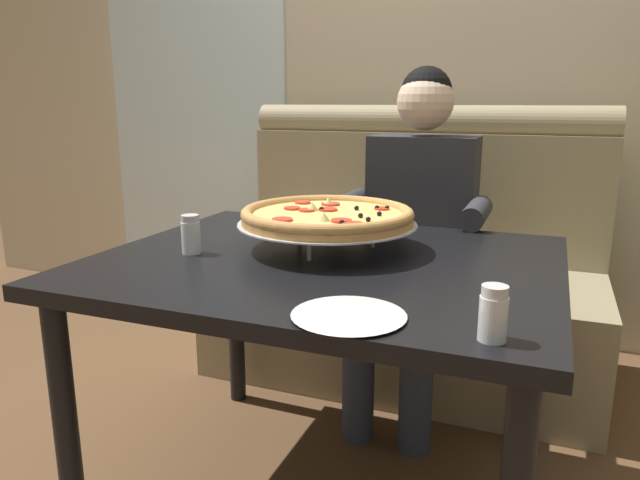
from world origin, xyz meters
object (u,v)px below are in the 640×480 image
Objects in this scene: shaker_oregano at (493,317)px; booth_bench at (406,279)px; dining_table at (326,287)px; patio_chair at (293,194)px; pizza at (327,216)px; plate_near_left at (349,313)px; diner_main at (416,221)px; shaker_parmesan at (191,237)px.

booth_bench is at bearing 108.86° from shaker_oregano.
dining_table is 0.64m from shaker_oregano.
patio_chair is at bearing 116.18° from dining_table.
shaker_oregano is at bearing -41.25° from dining_table.
booth_bench is 0.98m from pizza.
shaker_oregano reaches higher than plate_near_left.
patio_chair is at bearing 130.98° from booth_bench.
booth_bench is 0.42m from diner_main.
diner_main is at bearing -71.33° from booth_bench.
diner_main is at bearing 60.41° from shaker_parmesan.
dining_table is 2.39× the size of pizza.
pizza is (-0.12, -0.61, 0.12)m from diner_main.
diner_main reaches higher than dining_table.
booth_bench is at bearing 87.99° from pizza.
diner_main is 1.48× the size of patio_chair.
pizza is 2.41m from patio_chair.
pizza is 4.69× the size of shaker_parmesan.
booth_bench is at bearing -49.02° from patio_chair.
booth_bench is 1.68m from patio_chair.
pizza is 2.22× the size of plate_near_left.
plate_near_left is (-0.27, 0.01, -0.03)m from shaker_oregano.
patio_chair reaches higher than shaker_oregano.
diner_main reaches higher than patio_chair.
dining_table is 1.41× the size of patio_chair.
shaker_oregano is at bearing -2.60° from plate_near_left.
shaker_parmesan is (-0.36, -1.06, 0.39)m from booth_bench.
diner_main is at bearing 78.83° from pizza.
booth_bench reaches higher than dining_table.
shaker_oregano is 0.44× the size of plate_near_left.
plate_near_left is at bearing -28.60° from shaker_parmesan.
shaker_parmesan is 0.64m from plate_near_left.
booth_bench is at bearing 71.18° from shaker_parmesan.
diner_main reaches higher than plate_near_left.
diner_main reaches higher than shaker_oregano.
plate_near_left is at bearing -63.35° from dining_table.
diner_main is 0.92m from shaker_parmesan.
booth_bench is 1.43m from plate_near_left.
patio_chair reaches higher than dining_table.
booth_bench is 1.32× the size of dining_table.
pizza is at bearing -63.54° from patio_chair.
dining_table is at bearing 116.65° from plate_near_left.
pizza reaches higher than dining_table.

